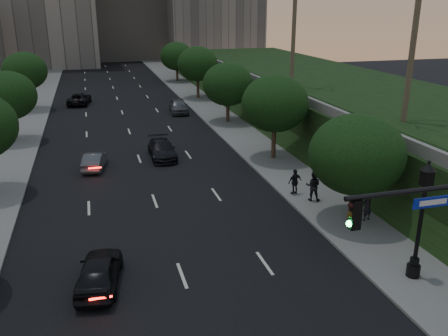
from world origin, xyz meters
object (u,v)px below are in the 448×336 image
object	(u,v)px
sedan_near_left	(99,271)
sedan_near_right	(162,149)
sedan_far_left	(79,99)
sedan_mid_left	(94,161)
pedestrian_a	(367,205)
pedestrian_b	(313,186)
street_lamp	(420,226)
pedestrian_c	(295,182)
sedan_far_right	(178,106)

from	to	relation	value
sedan_near_left	sedan_near_right	xyz separation A→B (m)	(5.44, 17.61, -0.03)
sedan_near_left	sedan_far_left	world-z (taller)	sedan_near_left
sedan_mid_left	pedestrian_a	world-z (taller)	pedestrian_a
pedestrian_a	sedan_near_right	bearing A→B (deg)	-74.47
sedan_near_left	sedan_far_left	size ratio (longest dim) A/B	0.84
sedan_mid_left	pedestrian_b	size ratio (longest dim) A/B	2.03
street_lamp	sedan_mid_left	xyz separation A→B (m)	(-13.39, 19.56, -2.00)
sedan_near_left	pedestrian_c	bearing A→B (deg)	-139.87
sedan_far_left	sedan_near_right	size ratio (longest dim) A/B	1.06
sedan_far_left	sedan_far_right	distance (m)	13.58
sedan_mid_left	street_lamp	bearing A→B (deg)	135.08
sedan_far_right	pedestrian_c	distance (m)	26.80
sedan_near_right	pedestrian_c	xyz separation A→B (m)	(6.97, -10.38, 0.29)
sedan_near_left	sedan_far_right	world-z (taller)	sedan_far_right
sedan_near_left	pedestrian_c	world-z (taller)	pedestrian_c
pedestrian_c	sedan_mid_left	bearing A→B (deg)	-48.23
street_lamp	pedestrian_b	world-z (taller)	street_lamp
street_lamp	sedan_mid_left	world-z (taller)	street_lamp
sedan_near_left	pedestrian_b	distance (m)	14.39
sedan_mid_left	sedan_far_right	size ratio (longest dim) A/B	0.80
street_lamp	sedan_far_right	size ratio (longest dim) A/B	1.17
sedan_far_right	pedestrian_a	bearing A→B (deg)	-76.39
sedan_near_left	sedan_mid_left	bearing A→B (deg)	-80.65
sedan_far_left	sedan_near_left	bearing A→B (deg)	100.84
street_lamp	pedestrian_a	xyz separation A→B (m)	(1.16, 5.74, -1.58)
sedan_near_left	sedan_far_right	distance (m)	35.31
street_lamp	sedan_far_right	xyz separation A→B (m)	(-3.71, 37.15, -1.82)
sedan_near_right	sedan_far_left	bearing A→B (deg)	105.73
sedan_near_right	pedestrian_a	size ratio (longest dim) A/B	2.68
pedestrian_c	pedestrian_b	bearing A→B (deg)	106.59
sedan_near_right	pedestrian_a	distance (m)	17.73
sedan_far_left	pedestrian_b	xyz separation A→B (m)	(14.17, -35.97, 0.39)
sedan_near_left	pedestrian_b	size ratio (longest dim) A/B	2.26
sedan_near_left	pedestrian_b	world-z (taller)	pedestrian_b
sedan_far_right	pedestrian_c	size ratio (longest dim) A/B	2.85
sedan_far_left	pedestrian_a	xyz separation A→B (m)	(15.80, -39.47, 0.34)
sedan_mid_left	pedestrian_b	world-z (taller)	pedestrian_b
sedan_far_right	pedestrian_a	distance (m)	31.79
sedan_far_left	pedestrian_b	bearing A→B (deg)	120.84
pedestrian_c	sedan_far_right	bearing A→B (deg)	-96.16
sedan_far_left	pedestrian_b	distance (m)	38.66
street_lamp	sedan_mid_left	distance (m)	23.79
street_lamp	pedestrian_c	world-z (taller)	street_lamp
sedan_mid_left	sedan_near_left	bearing A→B (deg)	100.16
sedan_mid_left	sedan_near_right	distance (m)	5.45
pedestrian_a	pedestrian_b	bearing A→B (deg)	-80.99
sedan_mid_left	pedestrian_c	bearing A→B (deg)	154.14
pedestrian_a	sedan_near_left	bearing A→B (deg)	-6.32
sedan_near_left	sedan_mid_left	xyz separation A→B (m)	(0.15, 16.32, -0.10)
sedan_far_left	pedestrian_c	size ratio (longest dim) A/B	3.04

